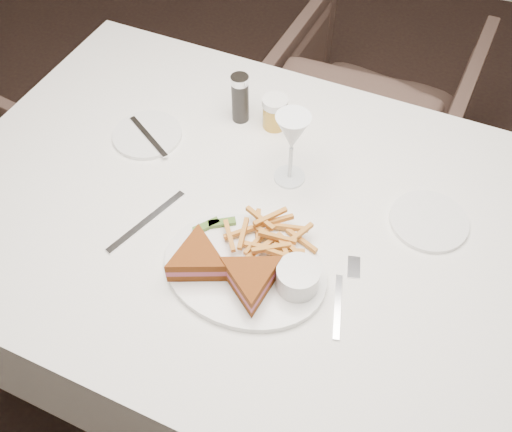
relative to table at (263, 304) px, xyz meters
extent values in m
cube|color=white|center=(0.00, 0.00, 0.00)|extent=(1.46, 1.04, 0.75)
imported|color=#48342C|center=(0.09, 0.95, -0.05)|extent=(0.69, 0.66, 0.65)
ellipsoid|color=white|center=(0.01, -0.15, 0.38)|extent=(0.34, 0.27, 0.01)
cube|color=silver|center=(-0.22, -0.10, 0.38)|extent=(0.09, 0.20, 0.00)
cylinder|color=white|center=(-0.33, 0.13, 0.38)|extent=(0.16, 0.16, 0.01)
cylinder|color=white|center=(0.33, 0.09, 0.38)|extent=(0.16, 0.16, 0.01)
cylinder|color=black|center=(-0.15, 0.26, 0.44)|extent=(0.04, 0.04, 0.12)
cylinder|color=gold|center=(-0.07, 0.26, 0.42)|extent=(0.06, 0.06, 0.08)
cube|color=#3F6423|center=(-0.07, -0.07, 0.40)|extent=(0.06, 0.04, 0.01)
cube|color=#3F6423|center=(-0.09, -0.08, 0.40)|extent=(0.05, 0.05, 0.01)
cylinder|color=white|center=(0.12, -0.15, 0.42)|extent=(0.08, 0.08, 0.05)
camera|label=1|loc=(0.23, -0.70, 1.30)|focal=40.00mm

